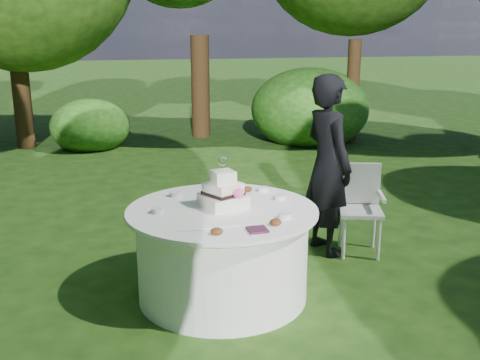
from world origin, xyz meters
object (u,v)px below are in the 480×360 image
object	(u,v)px
guest	(328,165)
cake	(224,194)
table	(223,252)
napkins	(257,230)
chair	(360,202)

from	to	relation	value
guest	cake	world-z (taller)	guest
guest	table	xyz separation A→B (m)	(-1.24, -0.72, -0.50)
napkins	guest	world-z (taller)	guest
napkins	guest	bearing A→B (deg)	49.50
table	cake	world-z (taller)	cake
table	napkins	bearing A→B (deg)	-77.67
napkins	table	size ratio (longest dim) A/B	0.09
table	chair	size ratio (longest dim) A/B	1.76
table	guest	bearing A→B (deg)	30.27
guest	table	bearing A→B (deg)	111.15
napkins	cake	size ratio (longest dim) A/B	0.33
napkins	chair	size ratio (longest dim) A/B	0.16
table	chair	world-z (taller)	chair
guest	chair	bearing A→B (deg)	-114.50
table	cake	size ratio (longest dim) A/B	3.64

